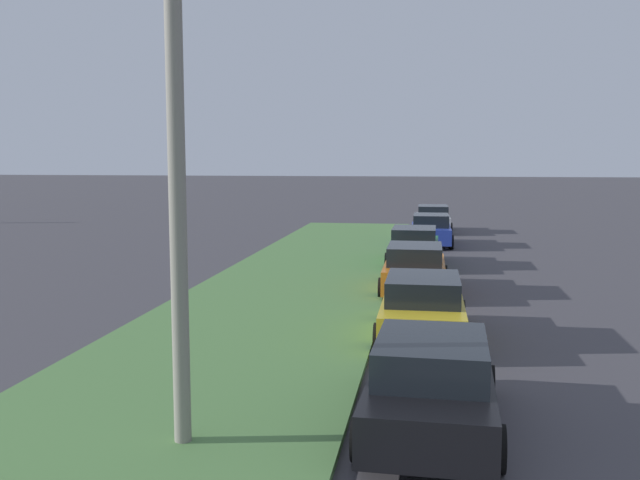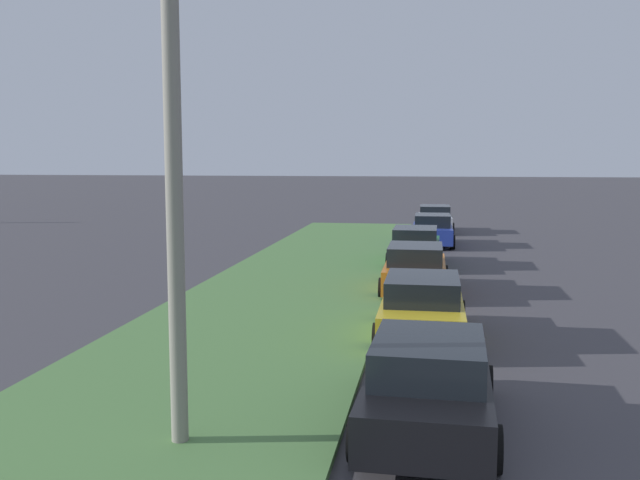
{
  "view_description": "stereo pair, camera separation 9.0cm",
  "coord_description": "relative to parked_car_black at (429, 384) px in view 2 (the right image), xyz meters",
  "views": [
    {
      "loc": [
        -2.52,
        2.63,
        4.11
      ],
      "look_at": [
        15.73,
        5.46,
        1.94
      ],
      "focal_mm": 39.68,
      "sensor_mm": 36.0,
      "label": 1
    },
    {
      "loc": [
        -2.5,
        2.54,
        4.11
      ],
      "look_at": [
        15.73,
        5.46,
        1.94
      ],
      "focal_mm": 39.68,
      "sensor_mm": 36.0,
      "label": 2
    }
  ],
  "objects": [
    {
      "name": "parked_car_black",
      "position": [
        0.0,
        0.0,
        0.0
      ],
      "size": [
        4.36,
        2.13,
        1.47
      ],
      "rotation": [
        0.0,
        0.0,
        -0.03
      ],
      "color": "black",
      "rests_on": "ground"
    },
    {
      "name": "streetlight",
      "position": [
        -1.28,
        3.12,
        3.67
      ],
      "size": [
        0.6,
        2.87,
        7.5
      ],
      "color": "gray",
      "rests_on": "ground"
    },
    {
      "name": "parked_car_yellow",
      "position": [
        5.44,
        0.18,
        0.0
      ],
      "size": [
        4.3,
        2.02,
        1.47
      ],
      "rotation": [
        0.0,
        0.0,
        0.0
      ],
      "color": "gold",
      "rests_on": "ground"
    },
    {
      "name": "parked_car_green",
      "position": [
        16.5,
        0.62,
        0.0
      ],
      "size": [
        4.32,
        2.06,
        1.47
      ],
      "rotation": [
        0.0,
        0.0,
        -0.01
      ],
      "color": "#1E6B38",
      "rests_on": "ground"
    },
    {
      "name": "grass_median",
      "position": [
        2.08,
        4.24,
        -0.66
      ],
      "size": [
        60.0,
        6.0,
        0.12
      ],
      "primitive_type": "cube",
      "color": "#517F42",
      "rests_on": "ground"
    },
    {
      "name": "parked_car_silver",
      "position": [
        28.99,
        -0.13,
        0.0
      ],
      "size": [
        4.33,
        2.07,
        1.47
      ],
      "rotation": [
        0.0,
        0.0,
        0.02
      ],
      "color": "#B2B5BA",
      "rests_on": "ground"
    },
    {
      "name": "parked_car_orange",
      "position": [
        11.08,
        0.48,
        0.0
      ],
      "size": [
        4.3,
        2.03,
        1.47
      ],
      "rotation": [
        0.0,
        0.0,
        -0.0
      ],
      "color": "orange",
      "rests_on": "ground"
    },
    {
      "name": "parked_car_blue",
      "position": [
        22.83,
        -0.01,
        0.0
      ],
      "size": [
        4.31,
        2.04,
        1.47
      ],
      "rotation": [
        0.0,
        0.0,
        0.01
      ],
      "color": "#23389E",
      "rests_on": "ground"
    }
  ]
}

